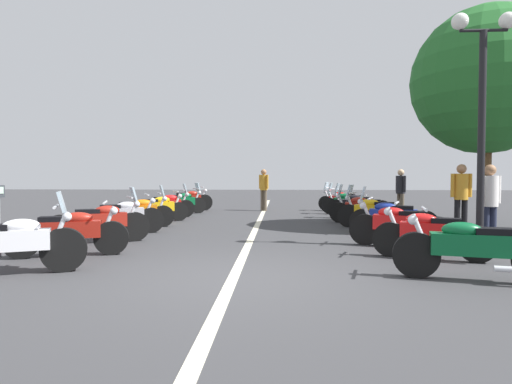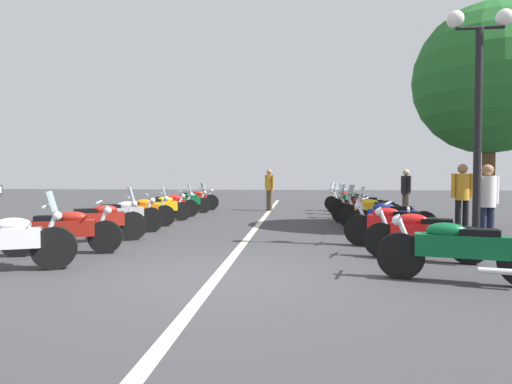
{
  "view_description": "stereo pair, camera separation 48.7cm",
  "coord_description": "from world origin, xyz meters",
  "px_view_note": "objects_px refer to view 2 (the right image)",
  "views": [
    {
      "loc": [
        -5.97,
        -0.66,
        1.45
      ],
      "look_at": [
        5.9,
        0.0,
        1.01
      ],
      "focal_mm": 29.8,
      "sensor_mm": 36.0,
      "label": 1
    },
    {
      "loc": [
        -5.97,
        -1.14,
        1.45
      ],
      "look_at": [
        5.9,
        0.0,
        1.01
      ],
      "focal_mm": 29.8,
      "sensor_mm": 36.0,
      "label": 2
    }
  ],
  "objects_px": {
    "motorcycle_right_row_8": "(349,200)",
    "street_lamp_twin_globe": "(479,86)",
    "motorcycle_right_row_1": "(422,234)",
    "roadside_tree_0": "(490,79)",
    "motorcycle_left_row_0": "(2,241)",
    "motorcycle_left_row_2": "(98,221)",
    "motorcycle_right_row_6": "(362,205)",
    "motorcycle_right_row_3": "(390,217)",
    "motorcycle_left_row_6": "(170,204)",
    "motorcycle_left_row_7": "(187,202)",
    "bystander_3": "(462,193)",
    "motorcycle_right_row_7": "(353,203)",
    "bystander_2": "(269,186)",
    "motorcycle_left_row_1": "(64,230)",
    "motorcycle_right_row_2": "(394,225)",
    "bystander_1": "(406,189)",
    "motorcycle_right_row_0": "(459,249)",
    "motorcycle_right_row_5": "(366,209)",
    "traffic_cone_0": "(413,219)",
    "motorcycle_left_row_8": "(194,199)",
    "bystander_0": "(487,199)",
    "motorcycle_left_row_3": "(121,215)",
    "motorcycle_left_row_4": "(139,211)",
    "motorcycle_left_row_5": "(160,207)",
    "motorcycle_right_row_4": "(375,212)"
  },
  "relations": [
    {
      "from": "motorcycle_left_row_1",
      "to": "roadside_tree_0",
      "type": "xyz_separation_m",
      "value": [
        4.41,
        -9.35,
        3.56
      ]
    },
    {
      "from": "motorcycle_left_row_4",
      "to": "motorcycle_right_row_8",
      "type": "height_order",
      "value": "motorcycle_right_row_8"
    },
    {
      "from": "motorcycle_right_row_7",
      "to": "bystander_3",
      "type": "height_order",
      "value": "bystander_3"
    },
    {
      "from": "motorcycle_left_row_8",
      "to": "motorcycle_right_row_5",
      "type": "distance_m",
      "value": 7.85
    },
    {
      "from": "motorcycle_left_row_1",
      "to": "roadside_tree_0",
      "type": "relative_size",
      "value": 0.34
    },
    {
      "from": "motorcycle_right_row_4",
      "to": "bystander_3",
      "type": "distance_m",
      "value": 2.22
    },
    {
      "from": "motorcycle_left_row_1",
      "to": "motorcycle_left_row_6",
      "type": "height_order",
      "value": "motorcycle_left_row_6"
    },
    {
      "from": "motorcycle_right_row_0",
      "to": "bystander_3",
      "type": "xyz_separation_m",
      "value": [
        4.85,
        -1.84,
        0.57
      ]
    },
    {
      "from": "motorcycle_right_row_1",
      "to": "roadside_tree_0",
      "type": "height_order",
      "value": "roadside_tree_0"
    },
    {
      "from": "motorcycle_left_row_5",
      "to": "motorcycle_right_row_7",
      "type": "xyz_separation_m",
      "value": [
        2.94,
        -6.48,
        0.01
      ]
    },
    {
      "from": "motorcycle_left_row_0",
      "to": "motorcycle_left_row_6",
      "type": "height_order",
      "value": "motorcycle_left_row_0"
    },
    {
      "from": "motorcycle_left_row_7",
      "to": "roadside_tree_0",
      "type": "relative_size",
      "value": 0.3
    },
    {
      "from": "motorcycle_right_row_6",
      "to": "motorcycle_right_row_7",
      "type": "distance_m",
      "value": 1.6
    },
    {
      "from": "bystander_0",
      "to": "bystander_3",
      "type": "bearing_deg",
      "value": -25.9
    },
    {
      "from": "bystander_0",
      "to": "motorcycle_left_row_3",
      "type": "bearing_deg",
      "value": 61.06
    },
    {
      "from": "bystander_2",
      "to": "bystander_3",
      "type": "distance_m",
      "value": 8.71
    },
    {
      "from": "motorcycle_left_row_5",
      "to": "street_lamp_twin_globe",
      "type": "distance_m",
      "value": 9.54
    },
    {
      "from": "motorcycle_left_row_7",
      "to": "motorcycle_right_row_2",
      "type": "xyz_separation_m",
      "value": [
        -7.4,
        -6.23,
        -0.0
      ]
    },
    {
      "from": "motorcycle_right_row_8",
      "to": "street_lamp_twin_globe",
      "type": "xyz_separation_m",
      "value": [
        -9.13,
        -1.34,
        2.72
      ]
    },
    {
      "from": "motorcycle_left_row_0",
      "to": "motorcycle_left_row_1",
      "type": "xyz_separation_m",
      "value": [
        1.47,
        -0.13,
        -0.02
      ]
    },
    {
      "from": "motorcycle_left_row_0",
      "to": "motorcycle_right_row_8",
      "type": "bearing_deg",
      "value": 37.01
    },
    {
      "from": "motorcycle_left_row_7",
      "to": "roadside_tree_0",
      "type": "distance_m",
      "value": 10.9
    },
    {
      "from": "motorcycle_left_row_7",
      "to": "bystander_2",
      "type": "distance_m",
      "value": 3.56
    },
    {
      "from": "bystander_3",
      "to": "motorcycle_left_row_7",
      "type": "bearing_deg",
      "value": -126.52
    },
    {
      "from": "motorcycle_right_row_5",
      "to": "bystander_1",
      "type": "distance_m",
      "value": 2.68
    },
    {
      "from": "motorcycle_right_row_5",
      "to": "bystander_1",
      "type": "xyz_separation_m",
      "value": [
        2.02,
        -1.68,
        0.53
      ]
    },
    {
      "from": "motorcycle_left_row_0",
      "to": "motorcycle_right_row_4",
      "type": "height_order",
      "value": "motorcycle_left_row_0"
    },
    {
      "from": "motorcycle_right_row_3",
      "to": "motorcycle_right_row_6",
      "type": "xyz_separation_m",
      "value": [
        4.17,
        0.05,
        0.0
      ]
    },
    {
      "from": "motorcycle_right_row_0",
      "to": "motorcycle_right_row_7",
      "type": "bearing_deg",
      "value": -75.87
    },
    {
      "from": "motorcycle_left_row_8",
      "to": "traffic_cone_0",
      "type": "relative_size",
      "value": 3.27
    },
    {
      "from": "motorcycle_left_row_6",
      "to": "bystander_2",
      "type": "relative_size",
      "value": 1.12
    },
    {
      "from": "motorcycle_right_row_3",
      "to": "motorcycle_right_row_7",
      "type": "bearing_deg",
      "value": -72.64
    },
    {
      "from": "motorcycle_left_row_8",
      "to": "street_lamp_twin_globe",
      "type": "relative_size",
      "value": 0.43
    },
    {
      "from": "motorcycle_right_row_5",
      "to": "traffic_cone_0",
      "type": "xyz_separation_m",
      "value": [
        -1.24,
        -1.08,
        -0.17
      ]
    },
    {
      "from": "motorcycle_right_row_0",
      "to": "bystander_2",
      "type": "xyz_separation_m",
      "value": [
        11.86,
        3.34,
        0.57
      ]
    },
    {
      "from": "motorcycle_left_row_7",
      "to": "motorcycle_left_row_8",
      "type": "relative_size",
      "value": 0.9
    },
    {
      "from": "motorcycle_right_row_2",
      "to": "motorcycle_left_row_4",
      "type": "bearing_deg",
      "value": -4.91
    },
    {
      "from": "traffic_cone_0",
      "to": "motorcycle_right_row_8",
      "type": "bearing_deg",
      "value": 10.51
    },
    {
      "from": "motorcycle_right_row_1",
      "to": "bystander_1",
      "type": "relative_size",
      "value": 1.14
    },
    {
      "from": "motorcycle_right_row_7",
      "to": "roadside_tree_0",
      "type": "distance_m",
      "value": 6.39
    },
    {
      "from": "motorcycle_left_row_1",
      "to": "motorcycle_left_row_5",
      "type": "relative_size",
      "value": 1.11
    },
    {
      "from": "bystander_0",
      "to": "bystander_1",
      "type": "distance_m",
      "value": 6.34
    },
    {
      "from": "motorcycle_left_row_2",
      "to": "motorcycle_left_row_6",
      "type": "relative_size",
      "value": 0.99
    },
    {
      "from": "motorcycle_left_row_4",
      "to": "bystander_0",
      "type": "xyz_separation_m",
      "value": [
        -2.83,
        -8.27,
        0.53
      ]
    },
    {
      "from": "motorcycle_right_row_5",
      "to": "traffic_cone_0",
      "type": "relative_size",
      "value": 3.47
    },
    {
      "from": "motorcycle_left_row_2",
      "to": "motorcycle_right_row_6",
      "type": "xyz_separation_m",
      "value": [
        5.7,
        -6.55,
        -0.0
      ]
    },
    {
      "from": "motorcycle_right_row_0",
      "to": "bystander_3",
      "type": "bearing_deg",
      "value": -97.15
    },
    {
      "from": "motorcycle_left_row_6",
      "to": "motorcycle_left_row_7",
      "type": "xyz_separation_m",
      "value": [
        1.53,
        -0.2,
        0.0
      ]
    },
    {
      "from": "motorcycle_left_row_2",
      "to": "motorcycle_right_row_3",
      "type": "bearing_deg",
      "value": -16.97
    },
    {
      "from": "motorcycle_left_row_7",
      "to": "motorcycle_right_row_6",
      "type": "xyz_separation_m",
      "value": [
        -1.57,
        -6.46,
        0.01
      ]
    }
  ]
}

